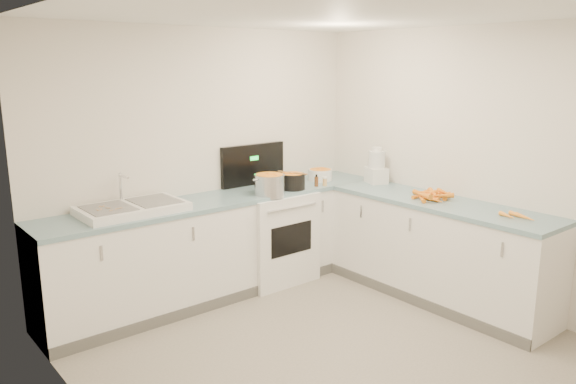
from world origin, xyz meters
TOP-DOWN VIEW (x-y plane):
  - floor at (0.00, 0.00)m, footprint 3.50×4.00m
  - ceiling at (0.00, 0.00)m, footprint 3.50×4.00m
  - wall_back at (0.00, 2.00)m, footprint 3.50×0.00m
  - wall_left at (-1.75, 0.00)m, footprint 0.00×4.00m
  - wall_right at (1.75, 0.00)m, footprint 0.00×4.00m
  - counter_back at (0.00, 1.70)m, footprint 3.50×0.62m
  - counter_right at (1.45, 0.30)m, footprint 0.62×2.20m
  - stove at (0.55, 1.69)m, footprint 0.76×0.65m
  - sink at (-0.90, 1.70)m, footprint 0.86×0.52m
  - steel_pot at (0.41, 1.51)m, footprint 0.32×0.32m
  - black_pot at (0.72, 1.55)m, footprint 0.26×0.26m
  - wooden_spoon at (0.72, 1.55)m, footprint 0.13×0.31m
  - mixing_bowl at (1.24, 1.70)m, footprint 0.31×0.31m
  - extract_bottle at (0.99, 1.49)m, footprint 0.04×0.04m
  - spice_jar at (1.08, 1.46)m, footprint 0.04×0.04m
  - food_processor at (1.60, 1.22)m, footprint 0.26×0.28m
  - carrot_pile at (1.47, 0.41)m, footprint 0.45×0.43m
  - peeled_carrots at (1.43, -0.45)m, footprint 0.17×0.30m
  - peelings at (-1.12, 1.68)m, footprint 0.19×0.23m

SIDE VIEW (x-z plane):
  - floor at x=0.00m, z-range 0.00..0.00m
  - counter_back at x=0.00m, z-range 0.00..0.94m
  - counter_right at x=1.45m, z-range 0.00..0.94m
  - stove at x=0.55m, z-range -0.21..1.15m
  - peeled_carrots at x=1.43m, z-range 0.94..0.98m
  - carrot_pile at x=1.47m, z-range 0.93..1.02m
  - sink at x=-0.90m, z-range 0.82..1.13m
  - spice_jar at x=1.08m, z-range 0.94..1.02m
  - extract_bottle at x=0.99m, z-range 0.94..1.04m
  - mixing_bowl at x=1.24m, z-range 0.94..1.06m
  - black_pot at x=0.72m, z-range 0.92..1.10m
  - peelings at x=-1.12m, z-range 1.01..1.02m
  - steel_pot at x=0.41m, z-range 0.92..1.13m
  - food_processor at x=1.60m, z-range 0.91..1.29m
  - wooden_spoon at x=0.72m, z-range 1.10..1.11m
  - wall_back at x=0.00m, z-range 0.00..2.50m
  - wall_left at x=-1.75m, z-range 0.00..2.50m
  - wall_right at x=1.75m, z-range 0.00..2.50m
  - ceiling at x=0.00m, z-range 2.50..2.50m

